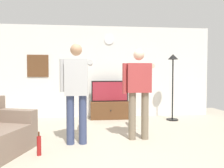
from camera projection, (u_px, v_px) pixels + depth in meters
ground_plane at (117, 151)px, 3.37m from camera, size 8.40×8.40×0.00m
back_wall at (105, 72)px, 6.25m from camera, size 6.40×0.10×2.70m
tv_stand at (110, 110)px, 5.96m from camera, size 1.11×0.45×0.49m
television at (110, 91)px, 5.98m from camera, size 1.05×0.07×0.60m
wall_clock at (109, 39)px, 6.16m from camera, size 0.29×0.03×0.29m
framed_picture at (38, 66)px, 6.00m from camera, size 0.60×0.04×0.64m
floor_lamp at (173, 73)px, 5.71m from camera, size 0.32×0.32×1.82m
person_standing_nearer_lamp at (76, 88)px, 3.72m from camera, size 0.58×0.78×1.79m
person_standing_nearer_couch at (139, 88)px, 4.00m from camera, size 0.64×0.78×1.74m
beverage_bottle at (39, 145)px, 3.20m from camera, size 0.07×0.07×0.37m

